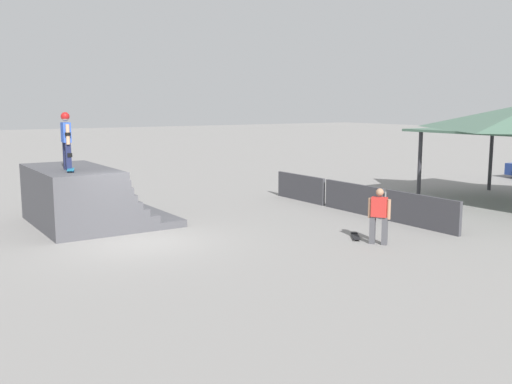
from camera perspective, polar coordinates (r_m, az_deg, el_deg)
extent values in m
plane|color=gray|center=(16.61, -11.59, -4.90)|extent=(160.00, 160.00, 0.00)
cube|color=#4C4C51|center=(19.62, -15.20, -2.59)|extent=(4.52, 4.08, 0.23)
cube|color=#4C4C51|center=(19.45, -16.50, -2.04)|extent=(4.52, 3.17, 0.23)
cube|color=#4C4C51|center=(19.36, -17.00, -1.40)|extent=(4.52, 2.84, 0.23)
cube|color=#4C4C51|center=(19.29, -17.34, -0.75)|extent=(4.52, 2.62, 0.23)
cube|color=#4C4C51|center=(19.24, -17.60, -0.08)|extent=(4.52, 2.46, 0.23)
cube|color=#4C4C51|center=(19.19, -17.80, 0.59)|extent=(4.52, 2.34, 0.23)
cube|color=#4C4C51|center=(19.15, -17.94, 1.28)|extent=(4.52, 2.27, 0.23)
cube|color=#4C4C51|center=(19.12, -18.04, 1.97)|extent=(4.52, 2.22, 0.23)
cylinder|color=silver|center=(19.42, -14.93, 2.45)|extent=(4.43, 0.07, 0.07)
cube|color=#1E2347|center=(18.29, -18.26, 3.38)|extent=(0.17, 0.17, 0.85)
cube|color=black|center=(18.29, -18.17, 3.55)|extent=(0.21, 0.16, 0.12)
cube|color=#1E2347|center=(18.66, -18.47, 3.47)|extent=(0.17, 0.17, 0.85)
cube|color=black|center=(18.66, -18.38, 3.63)|extent=(0.21, 0.16, 0.12)
cube|color=blue|center=(18.43, -18.47, 5.68)|extent=(0.48, 0.27, 0.60)
cylinder|color=tan|center=(18.15, -18.30, 5.49)|extent=(0.12, 0.12, 0.60)
cylinder|color=black|center=(18.15, -18.31, 5.53)|extent=(0.18, 0.18, 0.09)
cylinder|color=tan|center=(18.71, -18.62, 5.56)|extent=(0.12, 0.12, 0.60)
cylinder|color=black|center=(18.71, -18.63, 5.60)|extent=(0.18, 0.18, 0.09)
sphere|color=tan|center=(18.41, -18.54, 7.09)|extent=(0.23, 0.23, 0.23)
sphere|color=#B21919|center=(18.41, -18.55, 7.18)|extent=(0.26, 0.26, 0.26)
cylinder|color=blue|center=(17.79, -17.83, 1.97)|extent=(0.06, 0.04, 0.05)
cylinder|color=blue|center=(17.79, -18.28, 1.95)|extent=(0.06, 0.04, 0.05)
cylinder|color=blue|center=(18.30, -17.80, 2.15)|extent=(0.06, 0.04, 0.05)
cylinder|color=blue|center=(18.30, -18.23, 2.13)|extent=(0.06, 0.04, 0.05)
cube|color=teal|center=(18.04, -18.04, 2.15)|extent=(0.85, 0.43, 0.02)
cube|color=teal|center=(17.66, -18.07, 2.08)|extent=(0.15, 0.22, 0.02)
cube|color=#4C4C51|center=(16.31, 11.57, -3.74)|extent=(0.20, 0.20, 0.78)
cube|color=#4C4C51|center=(16.24, 12.74, -3.84)|extent=(0.20, 0.20, 0.78)
cube|color=red|center=(16.15, 12.23, -1.48)|extent=(0.47, 0.40, 0.55)
cylinder|color=#A87A5B|center=(16.21, 11.32, -1.57)|extent=(0.14, 0.14, 0.55)
cylinder|color=#A87A5B|center=(16.10, 13.14, -1.70)|extent=(0.14, 0.14, 0.55)
sphere|color=#A87A5B|center=(16.08, 12.28, -0.02)|extent=(0.21, 0.21, 0.21)
cylinder|color=silver|center=(17.17, 9.59, -4.31)|extent=(0.06, 0.05, 0.05)
cylinder|color=silver|center=(17.19, 10.06, -4.31)|extent=(0.06, 0.05, 0.05)
cylinder|color=silver|center=(16.67, 9.79, -4.71)|extent=(0.06, 0.05, 0.05)
cylinder|color=silver|center=(16.69, 10.27, -4.71)|extent=(0.06, 0.05, 0.05)
cube|color=black|center=(16.92, 9.93, -4.39)|extent=(0.79, 0.65, 0.02)
cube|color=black|center=(17.29, 9.78, -4.04)|extent=(0.20, 0.22, 0.02)
cube|color=#3D3D42|center=(23.22, 4.47, 0.44)|extent=(2.93, 0.12, 1.05)
cube|color=#3D3D42|center=(20.87, 9.72, -0.60)|extent=(2.93, 0.12, 1.05)
cube|color=#3D3D42|center=(18.74, 16.22, -1.88)|extent=(2.93, 0.12, 1.05)
cylinder|color=#2D2D33|center=(24.26, 16.05, 2.55)|extent=(0.16, 0.16, 2.79)
cylinder|color=#2D2D33|center=(28.01, 22.42, 3.01)|extent=(0.16, 0.16, 2.79)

